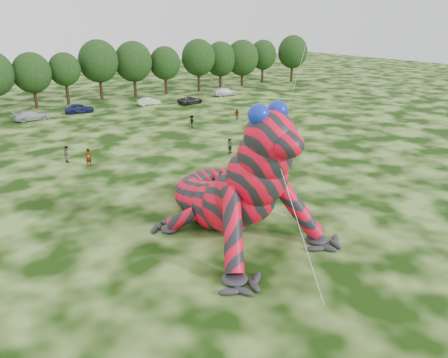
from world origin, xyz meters
TOP-DOWN VIEW (x-y plane):
  - ground at (0.00, 0.00)m, footprint 240.00×240.00m
  - inflatable_gecko at (-3.61, 4.23)m, footprint 18.09×20.85m
  - tree_8 at (-4.22, 56.99)m, footprint 6.14×5.53m
  - tree_9 at (1.06, 57.35)m, footprint 5.27×4.74m
  - tree_10 at (7.40, 58.58)m, footprint 7.09×6.38m
  - tree_11 at (13.79, 58.20)m, footprint 7.01×6.31m
  - tree_12 at (20.01, 57.74)m, footprint 5.99×5.39m
  - tree_13 at (27.13, 57.13)m, footprint 6.83×6.15m
  - tree_14 at (33.46, 58.72)m, footprint 6.82×6.14m
  - tree_15 at (38.47, 57.77)m, footprint 7.17×6.45m
  - tree_16 at (45.45, 59.37)m, footprint 6.26×5.63m
  - tree_17 at (51.95, 56.66)m, footprint 6.98×6.28m
  - car_3 at (-6.93, 48.00)m, footprint 4.94×2.16m
  - car_4 at (0.43, 49.30)m, footprint 4.61×2.43m
  - car_5 at (12.20, 49.18)m, footprint 3.92×1.73m
  - car_6 at (18.61, 46.02)m, footprint 4.72×2.62m
  - car_7 at (28.32, 49.57)m, footprint 5.34×2.48m
  - spectator_0 at (-6.83, 22.87)m, footprint 0.76×0.59m
  - spectator_1 at (-8.20, 25.46)m, footprint 0.73×0.89m
  - spectator_2 at (10.20, 31.25)m, footprint 1.08×1.19m
  - spectator_3 at (17.93, 31.49)m, footprint 1.00×0.84m
  - spectator_5 at (7.48, 18.39)m, footprint 1.62×1.14m

SIDE VIEW (x-z plane):
  - ground at x=0.00m, z-range 0.00..0.00m
  - car_6 at x=18.61m, z-range 0.00..1.25m
  - car_5 at x=12.20m, z-range 0.00..1.25m
  - car_3 at x=-6.93m, z-range 0.00..1.41m
  - car_4 at x=0.43m, z-range 0.00..1.49m
  - car_7 at x=28.32m, z-range 0.00..1.51m
  - spectator_3 at x=17.93m, z-range 0.00..1.60m
  - spectator_2 at x=10.20m, z-range 0.00..1.61m
  - spectator_5 at x=7.48m, z-range 0.00..1.68m
  - spectator_1 at x=-8.20m, z-range 0.00..1.71m
  - spectator_0 at x=-6.83m, z-range 0.00..1.85m
  - tree_9 at x=1.06m, z-range 0.00..8.68m
  - tree_8 at x=-4.22m, z-range 0.00..8.94m
  - tree_12 at x=20.01m, z-range 0.00..8.97m
  - tree_16 at x=45.45m, z-range 0.00..9.37m
  - tree_14 at x=33.46m, z-range 0.00..9.40m
  - tree_15 at x=38.47m, z-range 0.00..9.63m
  - inflatable_gecko at x=-3.61m, z-range 0.00..9.70m
  - tree_11 at x=13.79m, z-range 0.00..10.07m
  - tree_13 at x=27.13m, z-range 0.00..10.13m
  - tree_17 at x=51.95m, z-range 0.00..10.30m
  - tree_10 at x=7.40m, z-range 0.00..10.50m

